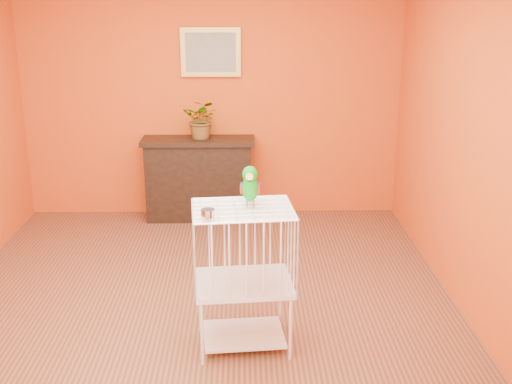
{
  "coord_description": "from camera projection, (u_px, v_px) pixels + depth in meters",
  "views": [
    {
      "loc": [
        0.33,
        -4.54,
        2.34
      ],
      "look_at": [
        0.41,
        -0.56,
        1.1
      ],
      "focal_mm": 45.0,
      "sensor_mm": 36.0,
      "label": 1
    }
  ],
  "objects": [
    {
      "name": "ground",
      "position": [
        202.0,
        305.0,
        5.02
      ],
      "size": [
        4.5,
        4.5,
        0.0
      ],
      "primitive_type": "plane",
      "color": "brown",
      "rests_on": "ground"
    },
    {
      "name": "room_shell",
      "position": [
        196.0,
        104.0,
        4.55
      ],
      "size": [
        4.5,
        4.5,
        4.5
      ],
      "color": "#D24213",
      "rests_on": "ground"
    },
    {
      "name": "console_cabinet",
      "position": [
        199.0,
        179.0,
        6.84
      ],
      "size": [
        1.18,
        0.42,
        0.88
      ],
      "color": "black",
      "rests_on": "ground"
    },
    {
      "name": "potted_plant",
      "position": [
        202.0,
        124.0,
        6.65
      ],
      "size": [
        0.46,
        0.49,
        0.32
      ],
      "primitive_type": "imported",
      "rotation": [
        0.0,
        0.0,
        -0.26
      ],
      "color": "#26722D",
      "rests_on": "console_cabinet"
    },
    {
      "name": "framed_picture",
      "position": [
        211.0,
        52.0,
        6.62
      ],
      "size": [
        0.62,
        0.04,
        0.5
      ],
      "color": "gold",
      "rests_on": "room_shell"
    },
    {
      "name": "birdcage",
      "position": [
        243.0,
        276.0,
        4.31
      ],
      "size": [
        0.69,
        0.55,
        1.0
      ],
      "rotation": [
        0.0,
        0.0,
        0.09
      ],
      "color": "silver",
      "rests_on": "ground"
    },
    {
      "name": "feed_cup",
      "position": [
        208.0,
        214.0,
        3.95
      ],
      "size": [
        0.09,
        0.09,
        0.06
      ],
      "primitive_type": "cylinder",
      "color": "silver",
      "rests_on": "birdcage"
    },
    {
      "name": "parrot",
      "position": [
        250.0,
        186.0,
        4.16
      ],
      "size": [
        0.14,
        0.25,
        0.28
      ],
      "rotation": [
        0.0,
        0.0,
        -0.05
      ],
      "color": "#59544C",
      "rests_on": "birdcage"
    }
  ]
}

